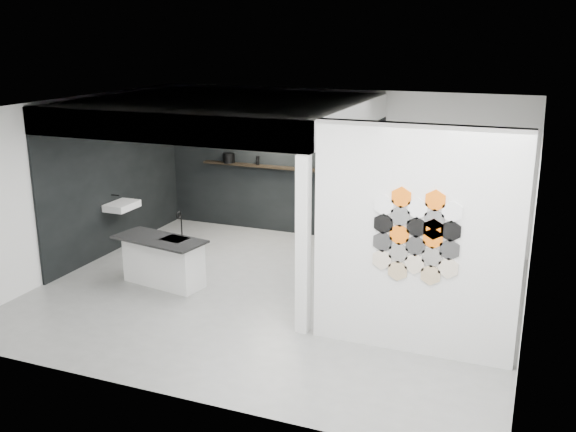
# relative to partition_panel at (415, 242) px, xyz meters

# --- Properties ---
(floor) EXTENTS (7.00, 6.00, 0.01)m
(floor) POSITION_rel_partition_panel_xyz_m (-2.23, 1.00, -1.40)
(floor) COLOR slate
(partition_panel) EXTENTS (2.45, 0.15, 2.80)m
(partition_panel) POSITION_rel_partition_panel_xyz_m (0.00, 0.00, 0.00)
(partition_panel) COLOR silver
(partition_panel) RESTS_ON floor
(bay_clad_back) EXTENTS (4.40, 0.04, 2.35)m
(bay_clad_back) POSITION_rel_partition_panel_xyz_m (-3.52, 3.97, -0.22)
(bay_clad_back) COLOR black
(bay_clad_back) RESTS_ON floor
(bay_clad_left) EXTENTS (0.04, 4.00, 2.35)m
(bay_clad_left) POSITION_rel_partition_panel_xyz_m (-5.70, 2.00, -0.22)
(bay_clad_left) COLOR black
(bay_clad_left) RESTS_ON floor
(bulkhead) EXTENTS (4.40, 4.00, 0.40)m
(bulkhead) POSITION_rel_partition_panel_xyz_m (-3.52, 2.00, 1.15)
(bulkhead) COLOR silver
(bulkhead) RESTS_ON corner_column
(corner_column) EXTENTS (0.16, 0.16, 2.35)m
(corner_column) POSITION_rel_partition_panel_xyz_m (-1.41, 0.00, -0.22)
(corner_column) COLOR silver
(corner_column) RESTS_ON floor
(fascia_beam) EXTENTS (4.40, 0.16, 0.40)m
(fascia_beam) POSITION_rel_partition_panel_xyz_m (-3.52, 0.08, 1.15)
(fascia_beam) COLOR silver
(fascia_beam) RESTS_ON corner_column
(wall_basin) EXTENTS (0.40, 0.60, 0.12)m
(wall_basin) POSITION_rel_partition_panel_xyz_m (-5.46, 1.80, -0.55)
(wall_basin) COLOR silver
(wall_basin) RESTS_ON bay_clad_left
(display_shelf) EXTENTS (3.00, 0.15, 0.04)m
(display_shelf) POSITION_rel_partition_panel_xyz_m (-3.43, 3.87, -0.10)
(display_shelf) COLOR black
(display_shelf) RESTS_ON bay_clad_back
(kitchen_island) EXTENTS (1.54, 0.88, 1.17)m
(kitchen_island) POSITION_rel_partition_panel_xyz_m (-3.98, 0.74, -1.01)
(kitchen_island) COLOR silver
(kitchen_island) RESTS_ON floor
(stockpot) EXTENTS (0.24, 0.24, 0.19)m
(stockpot) POSITION_rel_partition_panel_xyz_m (-4.39, 3.87, 0.01)
(stockpot) COLOR black
(stockpot) RESTS_ON display_shelf
(kettle) EXTENTS (0.20, 0.20, 0.13)m
(kettle) POSITION_rel_partition_panel_xyz_m (-2.44, 3.87, -0.01)
(kettle) COLOR black
(kettle) RESTS_ON display_shelf
(glass_bowl) EXTENTS (0.15, 0.15, 0.09)m
(glass_bowl) POSITION_rel_partition_panel_xyz_m (-2.10, 3.87, -0.03)
(glass_bowl) COLOR gray
(glass_bowl) RESTS_ON display_shelf
(glass_vase) EXTENTS (0.11, 0.11, 0.12)m
(glass_vase) POSITION_rel_partition_panel_xyz_m (-2.08, 3.87, -0.02)
(glass_vase) COLOR gray
(glass_vase) RESTS_ON display_shelf
(bottle_dark) EXTENTS (0.07, 0.07, 0.17)m
(bottle_dark) POSITION_rel_partition_panel_xyz_m (-3.77, 3.87, 0.01)
(bottle_dark) COLOR black
(bottle_dark) RESTS_ON display_shelf
(utensil_cup) EXTENTS (0.08, 0.08, 0.09)m
(utensil_cup) POSITION_rel_partition_panel_xyz_m (-4.37, 3.87, -0.04)
(utensil_cup) COLOR black
(utensil_cup) RESTS_ON display_shelf
(hex_tile_cluster) EXTENTS (1.04, 0.02, 1.16)m
(hex_tile_cluster) POSITION_rel_partition_panel_xyz_m (0.03, -0.09, 0.10)
(hex_tile_cluster) COLOR beige
(hex_tile_cluster) RESTS_ON partition_panel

